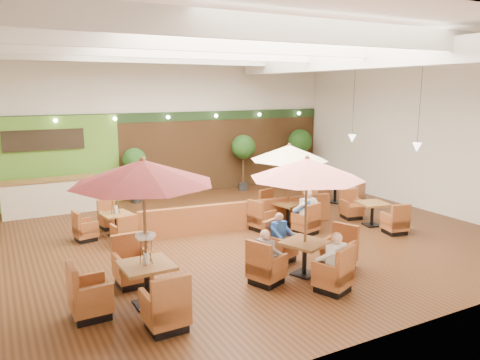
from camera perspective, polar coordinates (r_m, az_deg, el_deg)
room at (r=13.94m, az=-1.59°, el=9.11°), size 14.04×14.00×5.52m
service_counter at (r=16.80m, az=-22.09°, el=-1.86°), size 3.00×0.75×1.18m
booth_divider at (r=13.85m, az=0.08°, el=-4.37°), size 6.02×0.81×0.84m
table_0 at (r=8.81m, az=-12.10°, el=-2.66°), size 2.76×2.83×2.89m
table_1 at (r=10.25m, az=8.07°, el=-1.82°), size 2.82×2.82×2.71m
table_2 at (r=13.95m, az=5.77°, el=1.62°), size 2.46×2.58×2.53m
table_3 at (r=13.62m, az=-15.70°, el=-4.97°), size 1.60×2.33×1.45m
table_4 at (r=14.80m, az=15.80°, el=-4.06°), size 0.97×2.54×0.92m
table_5 at (r=17.28m, az=10.82°, el=-1.66°), size 1.94×2.75×0.96m
topiary_0 at (r=17.35m, az=-12.75°, el=2.15°), size 0.87×0.87×2.01m
topiary_1 at (r=18.99m, az=0.40°, el=3.78°), size 0.98×0.98×2.28m
topiary_2 at (r=20.45m, az=7.32°, el=4.45°), size 1.03×1.03×2.39m
diner_0 at (r=9.80m, az=11.36°, el=-9.08°), size 0.44×0.40×0.82m
diner_1 at (r=11.32m, az=4.95°, el=-6.30°), size 0.40×0.37×0.73m
diner_2 at (r=10.02m, az=3.26°, el=-8.57°), size 0.36×0.41×0.75m
diner_3 at (r=13.47m, az=8.08°, el=-3.43°), size 0.44×0.42×0.80m
diner_4 at (r=13.46m, az=8.09°, el=-3.35°), size 0.44×0.38×0.85m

